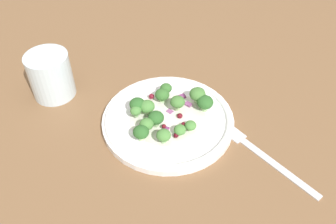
# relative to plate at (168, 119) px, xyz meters

# --- Properties ---
(ground_plane) EXTENTS (1.80, 1.80, 0.02)m
(ground_plane) POSITION_rel_plate_xyz_m (-0.03, -0.03, -0.02)
(ground_plane) COLOR brown
(plate) EXTENTS (0.23, 0.23, 0.02)m
(plate) POSITION_rel_plate_xyz_m (0.00, 0.00, 0.00)
(plate) COLOR white
(plate) RESTS_ON ground_plane
(dressing_pool) EXTENTS (0.13, 0.13, 0.00)m
(dressing_pool) POSITION_rel_plate_xyz_m (0.00, 0.00, 0.00)
(dressing_pool) COLOR white
(dressing_pool) RESTS_ON plate
(broccoli_floret_0) EXTENTS (0.02, 0.02, 0.02)m
(broccoli_floret_0) POSITION_rel_plate_xyz_m (0.04, -0.00, 0.02)
(broccoli_floret_0) COLOR #8EB77A
(broccoli_floret_0) RESTS_ON plate
(broccoli_floret_1) EXTENTS (0.02, 0.02, 0.02)m
(broccoli_floret_1) POSITION_rel_plate_xyz_m (0.04, 0.02, 0.02)
(broccoli_floret_1) COLOR #ADD18E
(broccoli_floret_1) RESTS_ON plate
(broccoli_floret_2) EXTENTS (0.03, 0.03, 0.03)m
(broccoli_floret_2) POSITION_rel_plate_xyz_m (-0.03, -0.02, 0.02)
(broccoli_floret_2) COLOR #9EC684
(broccoli_floret_2) RESTS_ON plate
(broccoli_floret_3) EXTENTS (0.03, 0.03, 0.03)m
(broccoli_floret_3) POSITION_rel_plate_xyz_m (-0.04, -0.04, 0.02)
(broccoli_floret_3) COLOR #ADD18E
(broccoli_floret_3) RESTS_ON plate
(broccoli_floret_4) EXTENTS (0.02, 0.02, 0.02)m
(broccoli_floret_4) POSITION_rel_plate_xyz_m (-0.05, 0.03, 0.02)
(broccoli_floret_4) COLOR #ADD18E
(broccoli_floret_4) RESTS_ON plate
(broccoli_floret_5) EXTENTS (0.02, 0.02, 0.02)m
(broccoli_floret_5) POSITION_rel_plate_xyz_m (0.01, -0.05, 0.02)
(broccoli_floret_5) COLOR #8EB77A
(broccoli_floret_5) RESTS_ON plate
(broccoli_floret_6) EXTENTS (0.03, 0.03, 0.03)m
(broccoli_floret_6) POSITION_rel_plate_xyz_m (0.02, 0.07, 0.02)
(broccoli_floret_6) COLOR #9EC684
(broccoli_floret_6) RESTS_ON plate
(broccoli_floret_7) EXTENTS (0.02, 0.02, 0.02)m
(broccoli_floret_7) POSITION_rel_plate_xyz_m (0.05, -0.03, 0.02)
(broccoli_floret_7) COLOR #8EB77A
(broccoli_floret_7) RESTS_ON plate
(broccoli_floret_8) EXTENTS (0.03, 0.03, 0.03)m
(broccoli_floret_8) POSITION_rel_plate_xyz_m (0.02, -0.06, 0.02)
(broccoli_floret_8) COLOR #ADD18E
(broccoli_floret_8) RESTS_ON plate
(broccoli_floret_9) EXTENTS (0.03, 0.03, 0.03)m
(broccoli_floret_9) POSITION_rel_plate_xyz_m (-0.04, 0.01, 0.02)
(broccoli_floret_9) COLOR #9EC684
(broccoli_floret_9) RESTS_ON plate
(broccoli_floret_10) EXTENTS (0.03, 0.03, 0.03)m
(broccoli_floret_10) POSITION_rel_plate_xyz_m (-0.01, 0.06, 0.03)
(broccoli_floret_10) COLOR #8EB77A
(broccoli_floret_10) RESTS_ON plate
(broccoli_floret_11) EXTENTS (0.03, 0.03, 0.03)m
(broccoli_floret_11) POSITION_rel_plate_xyz_m (0.01, -0.03, 0.02)
(broccoli_floret_11) COLOR #8EB77A
(broccoli_floret_11) RESTS_ON plate
(broccoli_floret_12) EXTENTS (0.03, 0.03, 0.03)m
(broccoli_floret_12) POSITION_rel_plate_xyz_m (-0.01, 0.02, 0.03)
(broccoli_floret_12) COLOR #ADD18E
(broccoli_floret_12) RESTS_ON plate
(broccoli_floret_13) EXTENTS (0.02, 0.02, 0.02)m
(broccoli_floret_13) POSITION_rel_plate_xyz_m (-0.02, -0.05, 0.02)
(broccoli_floret_13) COLOR #8EB77A
(broccoli_floret_13) RESTS_ON plate
(cranberry_0) EXTENTS (0.01, 0.01, 0.01)m
(cranberry_0) POSITION_rel_plate_xyz_m (0.01, -0.03, 0.01)
(cranberry_0) COLOR maroon
(cranberry_0) RESTS_ON plate
(cranberry_1) EXTENTS (0.01, 0.01, 0.01)m
(cranberry_1) POSITION_rel_plate_xyz_m (0.05, -0.01, 0.01)
(cranberry_1) COLOR #4C0A14
(cranberry_1) RESTS_ON plate
(cranberry_2) EXTENTS (0.01, 0.01, 0.01)m
(cranberry_2) POSITION_rel_plate_xyz_m (-0.06, -0.00, 0.01)
(cranberry_2) COLOR maroon
(cranberry_2) RESTS_ON plate
(cranberry_3) EXTENTS (0.01, 0.01, 0.01)m
(cranberry_3) POSITION_rel_plate_xyz_m (0.02, -0.02, 0.01)
(cranberry_3) COLOR maroon
(cranberry_3) RESTS_ON plate
(cranberry_4) EXTENTS (0.01, 0.01, 0.01)m
(cranberry_4) POSITION_rel_plate_xyz_m (0.04, -0.02, 0.01)
(cranberry_4) COLOR maroon
(cranberry_4) RESTS_ON plate
(cranberry_5) EXTENTS (0.01, 0.01, 0.01)m
(cranberry_5) POSITION_rel_plate_xyz_m (0.01, 0.02, 0.01)
(cranberry_5) COLOR maroon
(cranberry_5) RESTS_ON plate
(cranberry_6) EXTENTS (0.01, 0.01, 0.01)m
(cranberry_6) POSITION_rel_plate_xyz_m (0.03, 0.01, 0.01)
(cranberry_6) COLOR maroon
(cranberry_6) RESTS_ON plate
(onion_bit_0) EXTENTS (0.01, 0.01, 0.01)m
(onion_bit_0) POSITION_rel_plate_xyz_m (0.04, -0.03, 0.01)
(onion_bit_0) COLOR #A35B93
(onion_bit_0) RESTS_ON plate
(onion_bit_1) EXTENTS (0.01, 0.01, 0.00)m
(onion_bit_1) POSITION_rel_plate_xyz_m (-0.01, 0.05, 0.01)
(onion_bit_1) COLOR #934C84
(onion_bit_1) RESTS_ON plate
(onion_bit_2) EXTENTS (0.02, 0.02, 0.00)m
(onion_bit_2) POSITION_rel_plate_xyz_m (-0.01, -0.03, 0.01)
(onion_bit_2) COLOR #A35B93
(onion_bit_2) RESTS_ON plate
(onion_bit_3) EXTENTS (0.01, 0.01, 0.00)m
(onion_bit_3) POSITION_rel_plate_xyz_m (-0.01, 0.01, 0.01)
(onion_bit_3) COLOR #A35B93
(onion_bit_3) RESTS_ON plate
(onion_bit_4) EXTENTS (0.01, 0.01, 0.00)m
(onion_bit_4) POSITION_rel_plate_xyz_m (0.02, -0.02, 0.01)
(onion_bit_4) COLOR #843D75
(onion_bit_4) RESTS_ON plate
(onion_bit_5) EXTENTS (0.01, 0.01, 0.01)m
(onion_bit_5) POSITION_rel_plate_xyz_m (-0.03, 0.05, 0.01)
(onion_bit_5) COLOR #843D75
(onion_bit_5) RESTS_ON plate
(fork) EXTENTS (0.19, 0.05, 0.01)m
(fork) POSITION_rel_plate_xyz_m (0.14, 0.10, -0.01)
(fork) COLOR silver
(fork) RESTS_ON ground_plane
(water_glass) EXTENTS (0.08, 0.08, 0.09)m
(water_glass) POSITION_rel_plate_xyz_m (-0.18, -0.15, 0.03)
(water_glass) COLOR silver
(water_glass) RESTS_ON ground_plane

